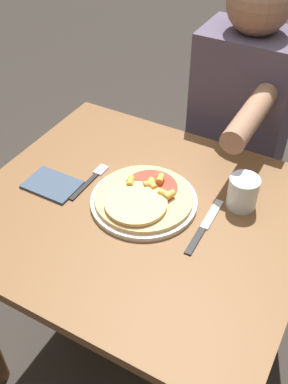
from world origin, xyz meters
TOP-DOWN VIEW (x-y plane):
  - ground_plane at (0.00, 0.00)m, footprint 8.00×8.00m
  - dining_table at (0.00, 0.00)m, footprint 0.90×0.80m
  - plate at (0.00, 0.03)m, footprint 0.29×0.29m
  - pizza at (0.00, 0.02)m, footprint 0.27×0.27m
  - fork at (-0.18, 0.04)m, footprint 0.03×0.18m
  - knife at (0.18, 0.02)m, footprint 0.03×0.22m
  - drinking_glass at (0.24, 0.15)m, footprint 0.08×0.08m
  - napkin at (-0.27, -0.04)m, footprint 0.15×0.11m
  - person_diner at (0.08, 0.59)m, footprint 0.32×0.52m

SIDE VIEW (x-z plane):
  - ground_plane at x=0.00m, z-range 0.00..0.00m
  - dining_table at x=0.00m, z-range 0.23..0.97m
  - person_diner at x=0.08m, z-range 0.11..1.32m
  - fork at x=-0.18m, z-range 0.73..0.74m
  - knife at x=0.18m, z-range 0.73..0.74m
  - napkin at x=-0.27m, z-range 0.73..0.74m
  - plate at x=0.00m, z-range 0.73..0.75m
  - pizza at x=0.00m, z-range 0.74..0.78m
  - drinking_glass at x=0.24m, z-range 0.73..0.83m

